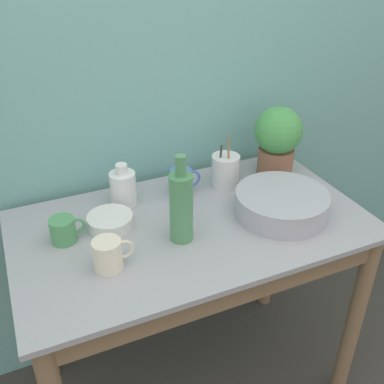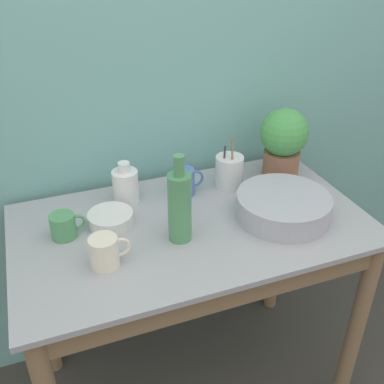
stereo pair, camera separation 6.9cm
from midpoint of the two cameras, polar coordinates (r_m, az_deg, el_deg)
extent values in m
cube|color=#70ADA8|center=(1.70, -3.65, 13.58)|extent=(6.00, 0.05, 2.40)
cylinder|color=#846647|center=(1.86, 21.13, -15.92)|extent=(0.06, 0.06, 0.82)
cylinder|color=#846647|center=(1.94, -17.72, -12.84)|extent=(0.06, 0.06, 0.82)
cylinder|color=#846647|center=(2.19, 11.66, -6.13)|extent=(0.06, 0.06, 0.82)
cube|color=#846647|center=(1.36, 5.92, -12.82)|extent=(1.09, 0.02, 0.10)
cube|color=#9E9EA3|center=(1.53, 1.30, -4.21)|extent=(1.19, 0.68, 0.02)
cylinder|color=#8C5B42|center=(1.82, 12.28, 3.54)|extent=(0.14, 0.14, 0.11)
sphere|color=#47994C|center=(1.76, 12.75, 7.37)|extent=(0.18, 0.18, 0.18)
cylinder|color=#A8A8B2|center=(1.57, 12.73, -1.79)|extent=(0.32, 0.32, 0.08)
cylinder|color=#4C8C59|center=(1.38, -0.14, -2.04)|extent=(0.07, 0.07, 0.23)
cylinder|color=#4C8C59|center=(1.31, -0.15, 3.36)|extent=(0.03, 0.03, 0.06)
cylinder|color=white|center=(1.61, -7.20, 0.62)|extent=(0.09, 0.09, 0.12)
cylinder|color=white|center=(1.57, -7.39, 3.13)|extent=(0.04, 0.04, 0.04)
cylinder|color=beige|center=(1.33, -9.63, -7.54)|extent=(0.09, 0.09, 0.10)
torus|color=beige|center=(1.34, -7.65, -6.97)|extent=(0.06, 0.01, 0.06)
cylinder|color=#4C935B|center=(1.48, -14.77, -4.23)|extent=(0.08, 0.08, 0.08)
torus|color=#4C935B|center=(1.48, -13.06, -3.77)|extent=(0.06, 0.01, 0.06)
cylinder|color=#4C70B7|center=(1.65, 0.18, 1.28)|extent=(0.08, 0.08, 0.10)
torus|color=#4C70B7|center=(1.66, 1.60, 1.70)|extent=(0.07, 0.01, 0.07)
cylinder|color=silver|center=(1.52, -9.02, -3.37)|extent=(0.15, 0.15, 0.04)
cylinder|color=silver|center=(1.71, 5.91, 2.55)|extent=(0.11, 0.11, 0.12)
cylinder|color=olive|center=(1.67, 6.31, 3.45)|extent=(0.01, 0.03, 0.21)
cylinder|color=#333333|center=(1.69, 5.19, 3.22)|extent=(0.01, 0.02, 0.18)
camera|label=1|loc=(0.03, -88.64, 0.81)|focal=42.00mm
camera|label=2|loc=(0.03, 91.36, -0.81)|focal=42.00mm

